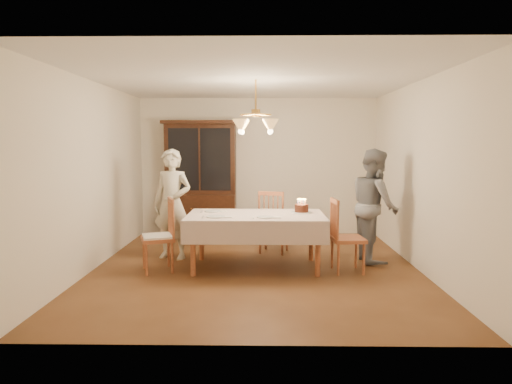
{
  "coord_description": "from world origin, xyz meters",
  "views": [
    {
      "loc": [
        0.1,
        -6.27,
        1.73
      ],
      "look_at": [
        0.0,
        0.2,
        1.05
      ],
      "focal_mm": 32.0,
      "sensor_mm": 36.0,
      "label": 1
    }
  ],
  "objects_px": {
    "dining_table": "(256,220)",
    "china_hutch": "(201,181)",
    "chair_far_side": "(274,225)",
    "elderly_woman": "(172,204)",
    "birthday_cake": "(302,209)"
  },
  "relations": [
    {
      "from": "china_hutch",
      "to": "chair_far_side",
      "type": "distance_m",
      "value": 1.99
    },
    {
      "from": "dining_table",
      "to": "birthday_cake",
      "type": "relative_size",
      "value": 6.33
    },
    {
      "from": "chair_far_side",
      "to": "elderly_woman",
      "type": "height_order",
      "value": "elderly_woman"
    },
    {
      "from": "china_hutch",
      "to": "dining_table",
      "type": "bearing_deg",
      "value": -64.66
    },
    {
      "from": "dining_table",
      "to": "chair_far_side",
      "type": "xyz_separation_m",
      "value": [
        0.27,
        0.91,
        -0.24
      ]
    },
    {
      "from": "elderly_woman",
      "to": "birthday_cake",
      "type": "height_order",
      "value": "elderly_woman"
    },
    {
      "from": "china_hutch",
      "to": "chair_far_side",
      "type": "height_order",
      "value": "china_hutch"
    },
    {
      "from": "chair_far_side",
      "to": "china_hutch",
      "type": "bearing_deg",
      "value": 134.86
    },
    {
      "from": "china_hutch",
      "to": "elderly_woman",
      "type": "xyz_separation_m",
      "value": [
        -0.2,
        -1.74,
        -0.21
      ]
    },
    {
      "from": "dining_table",
      "to": "chair_far_side",
      "type": "relative_size",
      "value": 1.9
    },
    {
      "from": "dining_table",
      "to": "china_hutch",
      "type": "bearing_deg",
      "value": 115.34
    },
    {
      "from": "chair_far_side",
      "to": "elderly_woman",
      "type": "relative_size",
      "value": 0.6
    },
    {
      "from": "dining_table",
      "to": "chair_far_side",
      "type": "distance_m",
      "value": 0.98
    },
    {
      "from": "elderly_woman",
      "to": "birthday_cake",
      "type": "xyz_separation_m",
      "value": [
        1.92,
        -0.37,
        -0.02
      ]
    },
    {
      "from": "elderly_woman",
      "to": "birthday_cake",
      "type": "relative_size",
      "value": 5.54
    }
  ]
}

